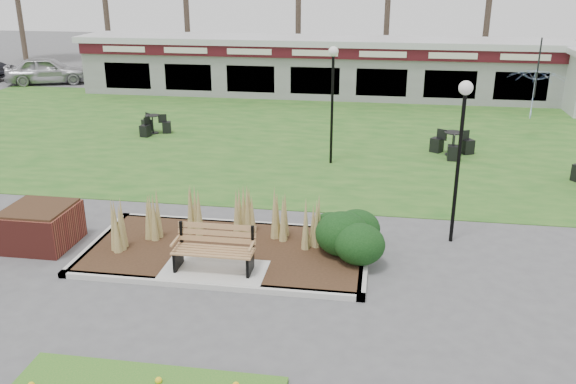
# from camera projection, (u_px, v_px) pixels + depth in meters

# --- Properties ---
(ground) EXTENTS (100.00, 100.00, 0.00)m
(ground) POSITION_uv_depth(u_px,v_px,m) (213.00, 278.00, 12.75)
(ground) COLOR #515154
(ground) RESTS_ON ground
(lawn) EXTENTS (34.00, 16.00, 0.02)m
(lawn) POSITION_uv_depth(u_px,v_px,m) (295.00, 134.00, 23.88)
(lawn) COLOR #235B1C
(lawn) RESTS_ON ground
(planting_bed) EXTENTS (6.75, 3.40, 1.27)m
(planting_bed) POSITION_uv_depth(u_px,v_px,m) (283.00, 240.00, 13.69)
(planting_bed) COLOR #312113
(planting_bed) RESTS_ON ground
(park_bench) EXTENTS (1.70, 0.66, 0.93)m
(park_bench) POSITION_uv_depth(u_px,v_px,m) (215.00, 248.00, 12.78)
(park_bench) COLOR #9E7947
(park_bench) RESTS_ON ground
(brick_planter) EXTENTS (1.50, 1.50, 0.95)m
(brick_planter) POSITION_uv_depth(u_px,v_px,m) (40.00, 226.00, 14.16)
(brick_planter) COLOR maroon
(brick_planter) RESTS_ON ground
(food_pavilion) EXTENTS (24.60, 3.40, 2.90)m
(food_pavilion) POSITION_uv_depth(u_px,v_px,m) (318.00, 66.00, 30.76)
(food_pavilion) COLOR gray
(food_pavilion) RESTS_ON ground
(lamp_post_near_right) EXTENTS (0.32, 0.32, 3.82)m
(lamp_post_near_right) POSITION_uv_depth(u_px,v_px,m) (462.00, 127.00, 13.56)
(lamp_post_near_right) COLOR black
(lamp_post_near_right) RESTS_ON ground
(lamp_post_mid_right) EXTENTS (0.32, 0.32, 3.83)m
(lamp_post_mid_right) POSITION_uv_depth(u_px,v_px,m) (333.00, 80.00, 19.36)
(lamp_post_mid_right) COLOR black
(lamp_post_mid_right) RESTS_ON ground
(bistro_set_b) EXTENTS (1.34, 1.31, 0.73)m
(bistro_set_b) POSITION_uv_depth(u_px,v_px,m) (153.00, 127.00, 23.89)
(bistro_set_b) COLOR black
(bistro_set_b) RESTS_ON ground
(bistro_set_c) EXTENTS (1.55, 1.38, 0.82)m
(bistro_set_c) POSITION_uv_depth(u_px,v_px,m) (452.00, 147.00, 21.07)
(bistro_set_c) COLOR black
(bistro_set_c) RESTS_ON ground
(patio_umbrella) EXTENTS (2.76, 2.79, 2.64)m
(patio_umbrella) POSITION_uv_depth(u_px,v_px,m) (534.00, 94.00, 22.92)
(patio_umbrella) COLOR black
(patio_umbrella) RESTS_ON ground
(car_silver) EXTENTS (4.82, 3.24, 1.52)m
(car_silver) POSITION_uv_depth(u_px,v_px,m) (47.00, 70.00, 34.23)
(car_silver) COLOR #ACABB0
(car_silver) RESTS_ON ground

